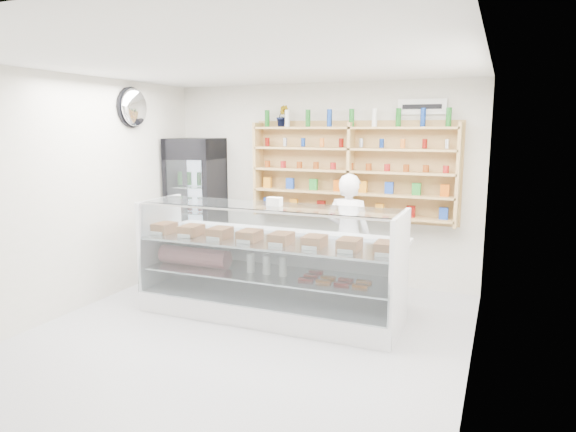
% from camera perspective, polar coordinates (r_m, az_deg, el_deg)
% --- Properties ---
extents(room, '(5.00, 5.00, 5.00)m').
position_cam_1_polar(room, '(5.12, -5.77, 0.95)').
color(room, '#B2B2B7').
rests_on(room, ground).
extents(display_counter, '(3.04, 0.91, 1.33)m').
position_cam_1_polar(display_counter, '(6.02, -2.10, -7.81)').
color(display_counter, white).
rests_on(display_counter, floor).
extents(shop_worker, '(0.61, 0.42, 1.62)m').
position_cam_1_polar(shop_worker, '(6.61, 6.71, -2.27)').
color(shop_worker, white).
rests_on(shop_worker, floor).
extents(drinks_cooler, '(0.78, 0.76, 2.03)m').
position_cam_1_polar(drinks_cooler, '(7.93, -10.12, 1.18)').
color(drinks_cooler, black).
rests_on(drinks_cooler, floor).
extents(wall_shelving, '(2.84, 0.28, 1.33)m').
position_cam_1_polar(wall_shelving, '(7.07, 6.96, 4.94)').
color(wall_shelving, tan).
rests_on(wall_shelving, back_wall).
extents(potted_plant, '(0.20, 0.19, 0.30)m').
position_cam_1_polar(potted_plant, '(7.39, -0.65, 11.04)').
color(potted_plant, '#1E6626').
rests_on(potted_plant, wall_shelving).
extents(security_mirror, '(0.15, 0.50, 0.50)m').
position_cam_1_polar(security_mirror, '(7.28, -16.70, 11.49)').
color(security_mirror, silver).
rests_on(security_mirror, left_wall).
extents(wall_sign, '(0.62, 0.03, 0.20)m').
position_cam_1_polar(wall_sign, '(6.99, 14.68, 11.67)').
color(wall_sign, white).
rests_on(wall_sign, back_wall).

